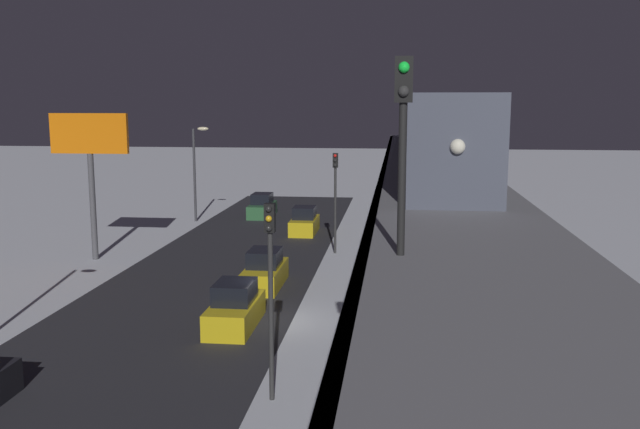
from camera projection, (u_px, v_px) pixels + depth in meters
name	position (u px, v px, depth m)	size (l,w,h in m)	color
ground_plane	(274.00, 321.00, 30.01)	(240.00, 240.00, 0.00)	silver
avenue_asphalt	(170.00, 318.00, 30.54)	(11.00, 81.64, 0.01)	#28282D
elevated_railway	(436.00, 200.00, 28.36)	(5.00, 81.64, 6.35)	slate
subway_train	(424.00, 123.00, 46.75)	(2.94, 55.47, 3.40)	#4C5160
rail_signal	(403.00, 122.00, 13.63)	(0.36, 0.41, 4.00)	black
sedan_yellow_2	(235.00, 309.00, 29.20)	(1.80, 4.35, 1.97)	gold
sedan_yellow_3	(304.00, 222.00, 50.55)	(1.80, 4.16, 1.97)	gold
sedan_green	(262.00, 207.00, 58.06)	(1.80, 4.46, 1.97)	#2D6038
sedan_yellow_4	(265.00, 272.00, 35.67)	(1.80, 4.43, 1.97)	gold
traffic_light_near	(270.00, 273.00, 21.40)	(0.32, 0.44, 6.40)	#2D2D2D
traffic_light_mid	(335.00, 188.00, 43.13)	(0.32, 0.44, 6.40)	#2D2D2D
commercial_billboard	(90.00, 148.00, 41.04)	(4.80, 0.36, 8.90)	#4C4C51
street_lamp_far	(197.00, 162.00, 54.98)	(1.35, 0.44, 7.65)	#38383D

